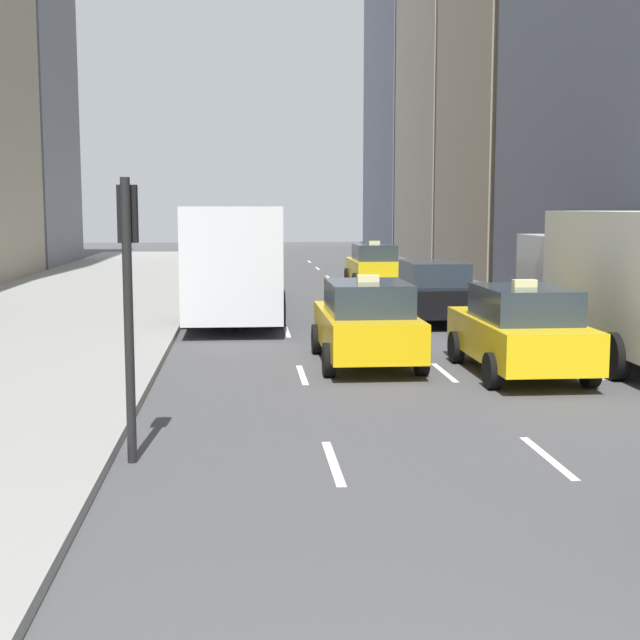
% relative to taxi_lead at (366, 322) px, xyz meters
% --- Properties ---
extents(sidewalk_left, '(8.00, 66.00, 0.15)m').
position_rel_taxi_lead_xyz_m(sidewalk_left, '(-8.20, 11.93, -0.81)').
color(sidewalk_left, gray).
rests_on(sidewalk_left, ground).
extents(lane_markings, '(5.72, 56.00, 0.01)m').
position_rel_taxi_lead_xyz_m(lane_markings, '(1.40, 7.93, -0.87)').
color(lane_markings, white).
rests_on(lane_markings, ground).
extents(taxi_lead, '(2.02, 4.40, 1.87)m').
position_rel_taxi_lead_xyz_m(taxi_lead, '(0.00, 0.00, 0.00)').
color(taxi_lead, yellow).
rests_on(taxi_lead, ground).
extents(taxi_second, '(2.02, 4.40, 1.87)m').
position_rel_taxi_lead_xyz_m(taxi_second, '(2.80, -1.40, 0.00)').
color(taxi_second, yellow).
rests_on(taxi_second, ground).
extents(taxi_third, '(2.02, 4.40, 1.87)m').
position_rel_taxi_lead_xyz_m(taxi_third, '(2.80, 18.09, 0.00)').
color(taxi_third, yellow).
rests_on(taxi_third, ground).
extents(sedan_silver_behind, '(2.02, 4.68, 1.72)m').
position_rel_taxi_lead_xyz_m(sedan_silver_behind, '(2.80, 6.67, -0.00)').
color(sedan_silver_behind, black).
rests_on(sedan_silver_behind, ground).
extents(city_bus, '(2.80, 11.61, 3.25)m').
position_rel_taxi_lead_xyz_m(city_bus, '(-2.81, 9.22, 0.91)').
color(city_bus, silver).
rests_on(city_bus, ground).
extents(box_truck, '(2.58, 8.40, 3.15)m').
position_rel_taxi_lead_xyz_m(box_truck, '(5.60, 0.11, 0.83)').
color(box_truck, silver).
rests_on(box_truck, ground).
extents(traffic_light_pole, '(0.24, 0.42, 3.60)m').
position_rel_taxi_lead_xyz_m(traffic_light_pole, '(-3.95, -6.73, 1.53)').
color(traffic_light_pole, black).
rests_on(traffic_light_pole, ground).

